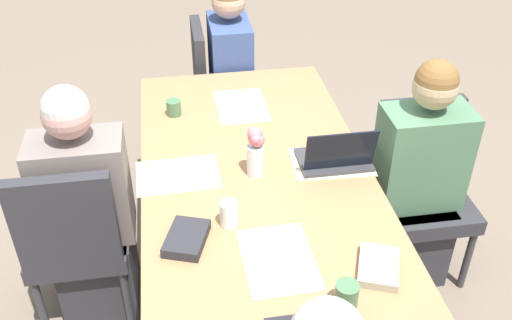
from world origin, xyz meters
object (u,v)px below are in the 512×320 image
object	(u,v)px
coffee_mug_centre_left	(229,214)
book_blue_cover	(378,267)
coffee_mug_near_left	(174,108)
book_red_cover	(187,238)
chair_far_right_near	(420,181)
laptop_far_right_near	(335,157)
coffee_mug_near_right	(346,295)
dining_table	(256,182)
chair_near_left_near	(75,236)
person_near_left_near	(89,219)
person_far_right_near	(416,187)
chair_head_left_left_far	(218,85)
flower_vase	(255,147)
person_head_left_left_far	(231,85)

from	to	relation	value
coffee_mug_centre_left	book_blue_cover	world-z (taller)	coffee_mug_centre_left
coffee_mug_near_left	book_red_cover	bearing A→B (deg)	0.18
book_blue_cover	chair_far_right_near	bearing A→B (deg)	167.38
chair_far_right_near	laptop_far_right_near	size ratio (longest dim) A/B	2.81
coffee_mug_near_right	book_red_cover	world-z (taller)	coffee_mug_near_right
dining_table	coffee_mug_near_left	distance (m)	0.65
dining_table	chair_near_left_near	xyz separation A→B (m)	(0.05, -0.82, -0.16)
person_near_left_near	book_red_cover	distance (m)	0.66
chair_far_right_near	book_blue_cover	xyz separation A→B (m)	(0.76, -0.51, 0.25)
laptop_far_right_near	book_blue_cover	size ratio (longest dim) A/B	1.60
coffee_mug_near_left	book_blue_cover	world-z (taller)	coffee_mug_near_left
person_near_left_near	person_far_right_near	world-z (taller)	same
coffee_mug_near_right	person_near_left_near	bearing A→B (deg)	-131.86
person_near_left_near	coffee_mug_near_right	xyz separation A→B (m)	(0.83, 0.93, 0.25)
person_near_left_near	chair_head_left_left_far	distance (m)	1.44
chair_far_right_near	flower_vase	world-z (taller)	flower_vase
person_far_right_near	coffee_mug_near_right	world-z (taller)	person_far_right_near
person_far_right_near	flower_vase	bearing A→B (deg)	-86.80
chair_far_right_near	coffee_mug_near_right	distance (m)	1.16
dining_table	chair_near_left_near	world-z (taller)	chair_near_left_near
dining_table	book_blue_cover	bearing A→B (deg)	26.04
laptop_far_right_near	book_red_cover	distance (m)	0.80
person_near_left_near	flower_vase	size ratio (longest dim) A/B	5.00
person_near_left_near	person_head_left_left_far	world-z (taller)	same
chair_head_left_left_far	flower_vase	size ratio (longest dim) A/B	3.77
chair_head_left_left_far	person_head_left_left_far	distance (m)	0.10
laptop_far_right_near	coffee_mug_centre_left	distance (m)	0.61
book_red_cover	coffee_mug_near_left	bearing A→B (deg)	-160.32
dining_table	coffee_mug_centre_left	distance (m)	0.41
chair_head_left_left_far	flower_vase	world-z (taller)	flower_vase
flower_vase	book_red_cover	bearing A→B (deg)	-39.74
person_far_right_near	dining_table	bearing A→B (deg)	-89.26
coffee_mug_near_right	flower_vase	bearing A→B (deg)	-167.05
person_far_right_near	book_blue_cover	distance (m)	0.85
chair_head_left_left_far	coffee_mug_near_left	distance (m)	0.83
laptop_far_right_near	chair_far_right_near	bearing A→B (deg)	102.45
book_blue_cover	person_far_right_near	bearing A→B (deg)	167.95
laptop_far_right_near	coffee_mug_centre_left	xyz separation A→B (m)	(0.33, -0.52, 0.01)
person_near_left_near	coffee_mug_near_left	bearing A→B (deg)	140.80
coffee_mug_centre_left	flower_vase	bearing A→B (deg)	153.79
person_head_left_left_far	flower_vase	distance (m)	1.29
person_head_left_left_far	flower_vase	size ratio (longest dim) A/B	5.00
coffee_mug_centre_left	book_red_cover	distance (m)	0.19
person_head_left_left_far	laptop_far_right_near	bearing A→B (deg)	14.68
person_head_left_left_far	laptop_far_right_near	world-z (taller)	person_head_left_left_far
coffee_mug_near_left	coffee_mug_centre_left	distance (m)	0.90
chair_head_left_left_far	coffee_mug_centre_left	world-z (taller)	chair_head_left_left_far
chair_head_left_left_far	book_red_cover	distance (m)	1.74
chair_head_left_left_far	laptop_far_right_near	world-z (taller)	laptop_far_right_near
chair_far_right_near	coffee_mug_centre_left	xyz separation A→B (m)	(0.43, -1.01, 0.29)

